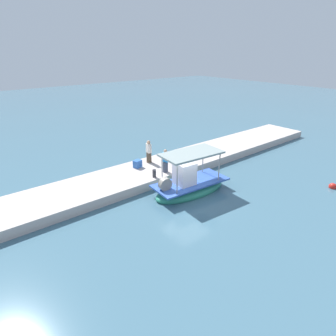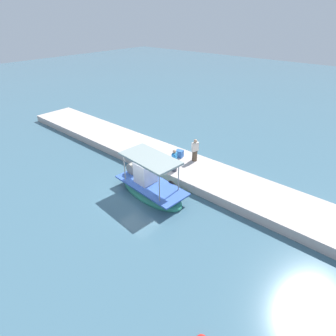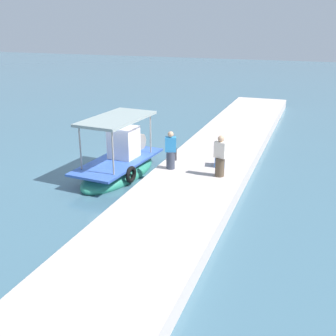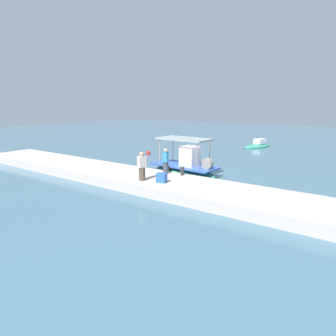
{
  "view_description": "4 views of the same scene",
  "coord_description": "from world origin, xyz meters",
  "px_view_note": "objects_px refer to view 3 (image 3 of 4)",
  "views": [
    {
      "loc": [
        10.75,
        11.56,
        8.57
      ],
      "look_at": [
        -0.45,
        -2.33,
        1.05
      ],
      "focal_mm": 30.55,
      "sensor_mm": 36.0,
      "label": 1
    },
    {
      "loc": [
        -10.94,
        10.05,
        10.34
      ],
      "look_at": [
        -0.2,
        -2.45,
        0.83
      ],
      "focal_mm": 29.21,
      "sensor_mm": 36.0,
      "label": 2
    },
    {
      "loc": [
        -16.38,
        -8.43,
        6.64
      ],
      "look_at": [
        -1.01,
        -2.78,
        0.8
      ],
      "focal_mm": 44.42,
      "sensor_mm": 36.0,
      "label": 3
    },
    {
      "loc": [
        9.6,
        -17.11,
        4.93
      ],
      "look_at": [
        -0.55,
        -2.43,
        0.92
      ],
      "focal_mm": 29.69,
      "sensor_mm": 36.0,
      "label": 4
    }
  ],
  "objects_px": {
    "mooring_bollard": "(174,154)",
    "cargo_crate": "(220,160)",
    "fisherman_near_bollard": "(220,158)",
    "fisherman_by_crate": "(171,152)",
    "main_fishing_boat": "(120,164)"
  },
  "relations": [
    {
      "from": "mooring_bollard",
      "to": "cargo_crate",
      "type": "xyz_separation_m",
      "value": [
        -0.08,
        -2.14,
        0.0
      ]
    },
    {
      "from": "fisherman_near_bollard",
      "to": "fisherman_by_crate",
      "type": "height_order",
      "value": "fisherman_near_bollard"
    },
    {
      "from": "mooring_bollard",
      "to": "cargo_crate",
      "type": "bearing_deg",
      "value": -92.07
    },
    {
      "from": "main_fishing_boat",
      "to": "fisherman_by_crate",
      "type": "bearing_deg",
      "value": -89.63
    },
    {
      "from": "fisherman_by_crate",
      "to": "mooring_bollard",
      "type": "relative_size",
      "value": 3.06
    },
    {
      "from": "fisherman_by_crate",
      "to": "cargo_crate",
      "type": "bearing_deg",
      "value": -61.09
    },
    {
      "from": "fisherman_by_crate",
      "to": "mooring_bollard",
      "type": "xyz_separation_m",
      "value": [
        1.13,
        0.23,
        -0.48
      ]
    },
    {
      "from": "main_fishing_boat",
      "to": "mooring_bollard",
      "type": "bearing_deg",
      "value": -62.48
    },
    {
      "from": "fisherman_by_crate",
      "to": "fisherman_near_bollard",
      "type": "bearing_deg",
      "value": -94.27
    },
    {
      "from": "fisherman_near_bollard",
      "to": "mooring_bollard",
      "type": "distance_m",
      "value": 2.79
    },
    {
      "from": "fisherman_near_bollard",
      "to": "main_fishing_boat",
      "type": "bearing_deg",
      "value": 88.17
    },
    {
      "from": "main_fishing_boat",
      "to": "cargo_crate",
      "type": "height_order",
      "value": "main_fishing_boat"
    },
    {
      "from": "mooring_bollard",
      "to": "cargo_crate",
      "type": "relative_size",
      "value": 0.98
    },
    {
      "from": "cargo_crate",
      "to": "main_fishing_boat",
      "type": "bearing_deg",
      "value": 103.83
    },
    {
      "from": "mooring_bollard",
      "to": "cargo_crate",
      "type": "height_order",
      "value": "cargo_crate"
    }
  ]
}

